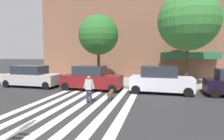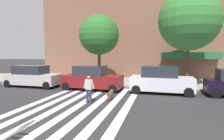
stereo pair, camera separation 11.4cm
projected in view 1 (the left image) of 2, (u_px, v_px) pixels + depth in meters
name	position (u px, v px, depth m)	size (l,w,h in m)	color
ground_plane	(73.00, 105.00, 10.70)	(160.00, 160.00, 0.00)	#2B2B2D
sidewalk_far	(111.00, 81.00, 19.43)	(80.00, 6.00, 0.15)	#9E918D
crosswalk_stripes	(79.00, 105.00, 10.61)	(5.85, 11.44, 0.01)	silver
parked_car_near_curb	(32.00, 77.00, 16.50)	(4.89, 1.98, 1.89)	#BDB3B2
parked_car_behind_first	(92.00, 78.00, 15.17)	(4.87, 2.04, 1.97)	maroon
parked_car_third_in_line	(161.00, 80.00, 13.88)	(4.56, 2.03, 2.03)	silver
street_tree_nearest	(98.00, 35.00, 17.70)	(3.81, 3.81, 6.49)	#4C3823
street_tree_middle	(188.00, 20.00, 15.71)	(5.12, 5.12, 8.16)	#4C3823
pedestrian_dog_walker	(89.00, 88.00, 11.07)	(0.70, 0.25, 1.64)	#282D4C
dog_on_leash	(110.00, 93.00, 11.70)	(0.27, 1.09, 0.65)	brown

